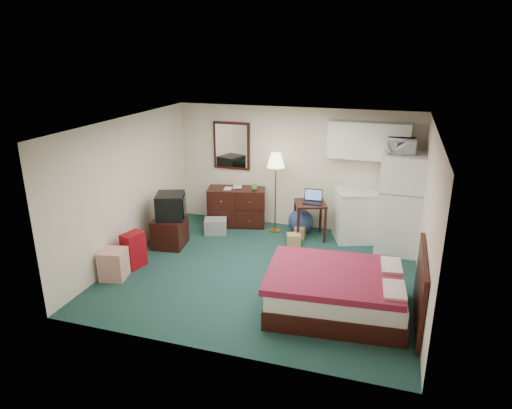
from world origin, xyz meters
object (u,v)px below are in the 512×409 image
(kitchen_counter, at_px, (359,216))
(fridge, at_px, (400,203))
(floor_lamp, at_px, (275,193))
(desk, at_px, (310,220))
(suitcase, at_px, (134,250))
(tv_stand, at_px, (170,232))
(dresser, at_px, (237,207))
(bed, at_px, (336,292))

(kitchen_counter, relative_size, fridge, 0.53)
(floor_lamp, bearing_deg, kitchen_counter, 2.95)
(desk, relative_size, kitchen_counter, 0.75)
(desk, xyz_separation_m, suitcase, (-2.64, -2.17, -0.06))
(desk, bearing_deg, tv_stand, -173.66)
(floor_lamp, bearing_deg, desk, -9.81)
(desk, bearing_deg, dresser, 152.46)
(bed, bearing_deg, suitcase, 169.27)
(fridge, bearing_deg, tv_stand, -163.80)
(desk, bearing_deg, bed, -90.32)
(dresser, distance_m, tv_stand, 1.66)
(desk, bearing_deg, floor_lamp, 150.78)
(desk, relative_size, bed, 0.39)
(fridge, xyz_separation_m, suitcase, (-4.31, -2.08, -0.61))
(floor_lamp, relative_size, bed, 0.87)
(kitchen_counter, relative_size, bed, 0.52)
(floor_lamp, height_order, kitchen_counter, floor_lamp)
(dresser, xyz_separation_m, desk, (1.62, -0.23, -0.04))
(floor_lamp, relative_size, kitchen_counter, 1.67)
(bed, bearing_deg, kitchen_counter, 84.03)
(dresser, height_order, desk, dresser)
(dresser, distance_m, suitcase, 2.61)
(floor_lamp, distance_m, kitchen_counter, 1.71)
(suitcase, bearing_deg, kitchen_counter, 48.41)
(kitchen_counter, relative_size, tv_stand, 1.62)
(tv_stand, distance_m, suitcase, 1.00)
(fridge, height_order, bed, fridge)
(floor_lamp, bearing_deg, tv_stand, -142.55)
(floor_lamp, xyz_separation_m, kitchen_counter, (1.68, 0.09, -0.33))
(floor_lamp, distance_m, desk, 0.88)
(fridge, bearing_deg, dresser, 175.70)
(tv_stand, bearing_deg, bed, -29.59)
(fridge, relative_size, bed, 0.98)
(floor_lamp, xyz_separation_m, suitcase, (-1.90, -2.30, -0.51))
(dresser, distance_m, desk, 1.64)
(kitchen_counter, bearing_deg, suitcase, -166.09)
(tv_stand, bearing_deg, desk, 18.11)
(desk, xyz_separation_m, fridge, (1.66, -0.09, 0.55))
(bed, bearing_deg, dresser, 127.23)
(floor_lamp, bearing_deg, suitcase, -129.52)
(dresser, xyz_separation_m, tv_stand, (-0.85, -1.42, -0.13))
(kitchen_counter, bearing_deg, fridge, -42.69)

